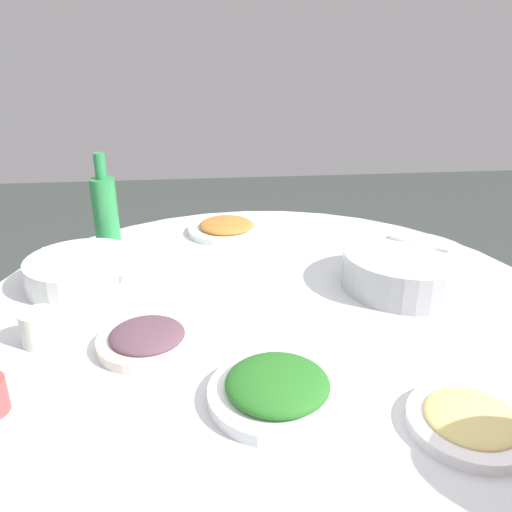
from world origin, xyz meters
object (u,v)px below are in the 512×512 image
at_px(dish_noodles, 471,421).
at_px(tea_cup_far, 39,328).
at_px(soup_bowl, 83,272).
at_px(dish_tofu_braise, 226,228).
at_px(green_bottle, 105,211).
at_px(dish_greens, 277,389).
at_px(rice_bowl, 406,268).
at_px(dish_eggplant, 147,339).
at_px(round_dining_table, 268,355).

xyz_separation_m(dish_noodles, tea_cup_far, (0.32, 0.73, 0.02)).
relative_size(soup_bowl, dish_tofu_braise, 1.16).
distance_m(green_bottle, tea_cup_far, 0.50).
distance_m(dish_greens, green_bottle, 0.81).
height_order(dish_tofu_braise, green_bottle, green_bottle).
bearing_deg(rice_bowl, soup_bowl, 83.72).
bearing_deg(dish_eggplant, rice_bowl, -70.66).
bearing_deg(dish_noodles, dish_tofu_braise, 20.44).
distance_m(round_dining_table, tea_cup_far, 0.50).
height_order(soup_bowl, green_bottle, green_bottle).
relative_size(dish_greens, green_bottle, 0.87).
bearing_deg(round_dining_table, dish_eggplant, 118.88).
xyz_separation_m(dish_greens, tea_cup_far, (0.22, 0.44, 0.01)).
distance_m(dish_greens, tea_cup_far, 0.49).
height_order(dish_greens, dish_eggplant, dish_greens).
xyz_separation_m(dish_tofu_braise, tea_cup_far, (-0.57, 0.39, 0.02)).
distance_m(rice_bowl, green_bottle, 0.81).
xyz_separation_m(rice_bowl, dish_tofu_braise, (0.40, 0.41, -0.03)).
bearing_deg(green_bottle, dish_greens, -152.03).
height_order(soup_bowl, dish_noodles, soup_bowl).
bearing_deg(dish_eggplant, round_dining_table, -61.12).
height_order(green_bottle, tea_cup_far, green_bottle).
bearing_deg(dish_eggplant, dish_greens, -129.31).
bearing_deg(green_bottle, dish_eggplant, -163.99).
height_order(round_dining_table, dish_greens, dish_greens).
relative_size(soup_bowl, green_bottle, 0.99).
bearing_deg(round_dining_table, dish_tofu_braise, 8.70).
bearing_deg(rice_bowl, tea_cup_far, 102.17).
height_order(round_dining_table, dish_noodles, dish_noodles).
relative_size(soup_bowl, dish_greens, 1.15).
height_order(dish_eggplant, tea_cup_far, tea_cup_far).
bearing_deg(round_dining_table, tea_cup_far, 102.85).
bearing_deg(dish_greens, dish_noodles, -108.70).
bearing_deg(tea_cup_far, rice_bowl, -77.83).
height_order(dish_tofu_braise, dish_greens, dish_greens).
bearing_deg(tea_cup_far, dish_noodles, -113.69).
bearing_deg(rice_bowl, dish_greens, 137.32).
relative_size(round_dining_table, dish_tofu_braise, 5.85).
relative_size(dish_noodles, dish_eggplant, 1.01).
xyz_separation_m(round_dining_table, rice_bowl, (0.07, -0.34, 0.18)).
xyz_separation_m(soup_bowl, dish_noodles, (-0.58, -0.69, -0.02)).
bearing_deg(tea_cup_far, round_dining_table, -77.15).
xyz_separation_m(rice_bowl, dish_greens, (-0.39, 0.36, -0.02)).
relative_size(round_dining_table, soup_bowl, 5.02).
relative_size(rice_bowl, soup_bowl, 1.14).
height_order(round_dining_table, green_bottle, green_bottle).
bearing_deg(soup_bowl, green_bottle, -5.87).
relative_size(green_bottle, tea_cup_far, 3.85).
height_order(dish_tofu_braise, dish_noodles, dish_tofu_braise).
relative_size(round_dining_table, dish_noodles, 6.82).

